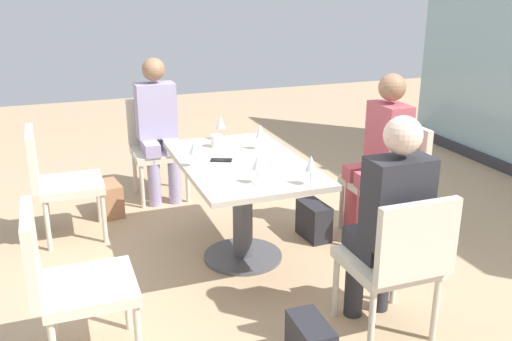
% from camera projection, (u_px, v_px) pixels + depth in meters
% --- Properties ---
extents(ground_plane, '(12.00, 12.00, 0.00)m').
position_uv_depth(ground_plane, '(243.00, 257.00, 4.09)').
color(ground_plane, tan).
extents(dining_table_main, '(1.32, 0.81, 0.73)m').
position_uv_depth(dining_table_main, '(242.00, 187.00, 3.91)').
color(dining_table_main, '#BCB29E').
rests_on(dining_table_main, ground_plane).
extents(chair_side_end, '(0.50, 0.46, 0.87)m').
position_uv_depth(chair_side_end, '(157.00, 142.00, 5.14)').
color(chair_side_end, beige).
rests_on(chair_side_end, ground_plane).
extents(chair_near_window, '(0.46, 0.51, 0.87)m').
position_uv_depth(chair_near_window, '(391.00, 173.00, 4.32)').
color(chair_near_window, beige).
rests_on(chair_near_window, ground_plane).
extents(chair_far_right, '(0.50, 0.46, 0.87)m').
position_uv_depth(chair_far_right, '(398.00, 257.00, 3.03)').
color(chair_far_right, beige).
rests_on(chair_far_right, ground_plane).
extents(chair_front_left, '(0.46, 0.50, 0.87)m').
position_uv_depth(chair_front_left, '(57.00, 177.00, 4.24)').
color(chair_front_left, beige).
rests_on(chair_front_left, ground_plane).
extents(chair_front_right, '(0.46, 0.50, 0.87)m').
position_uv_depth(chair_front_right, '(68.00, 277.00, 2.83)').
color(chair_front_right, beige).
rests_on(chair_front_right, ground_plane).
extents(person_side_end, '(0.39, 0.34, 1.26)m').
position_uv_depth(person_side_end, '(158.00, 123.00, 4.97)').
color(person_side_end, '#9E93B7').
rests_on(person_side_end, ground_plane).
extents(person_near_window, '(0.34, 0.39, 1.26)m').
position_uv_depth(person_near_window, '(380.00, 149.00, 4.22)').
color(person_near_window, '#B24C56').
rests_on(person_near_window, ground_plane).
extents(person_far_right, '(0.39, 0.34, 1.26)m').
position_uv_depth(person_far_right, '(390.00, 215.00, 3.06)').
color(person_far_right, '#28282D').
rests_on(person_far_right, ground_plane).
extents(wine_glass_0, '(0.07, 0.07, 0.18)m').
position_uv_depth(wine_glass_0, '(260.00, 132.00, 4.07)').
color(wine_glass_0, silver).
rests_on(wine_glass_0, dining_table_main).
extents(wine_glass_1, '(0.07, 0.07, 0.18)m').
position_uv_depth(wine_glass_1, '(311.00, 164.00, 3.37)').
color(wine_glass_1, silver).
rests_on(wine_glass_1, dining_table_main).
extents(wine_glass_2, '(0.07, 0.07, 0.18)m').
position_uv_depth(wine_glass_2, '(258.00, 163.00, 3.39)').
color(wine_glass_2, silver).
rests_on(wine_glass_2, dining_table_main).
extents(wine_glass_3, '(0.07, 0.07, 0.18)m').
position_uv_depth(wine_glass_3, '(221.00, 123.00, 4.31)').
color(wine_glass_3, silver).
rests_on(wine_glass_3, dining_table_main).
extents(wine_glass_4, '(0.07, 0.07, 0.18)m').
position_uv_depth(wine_glass_4, '(195.00, 147.00, 3.70)').
color(wine_glass_4, silver).
rests_on(wine_glass_4, dining_table_main).
extents(coffee_cup, '(0.08, 0.08, 0.09)m').
position_uv_depth(coffee_cup, '(216.00, 141.00, 4.16)').
color(coffee_cup, white).
rests_on(coffee_cup, dining_table_main).
extents(cell_phone_on_table, '(0.12, 0.16, 0.01)m').
position_uv_depth(cell_phone_on_table, '(221.00, 160.00, 3.86)').
color(cell_phone_on_table, black).
rests_on(cell_phone_on_table, dining_table_main).
extents(handbag_0, '(0.32, 0.20, 0.28)m').
position_uv_depth(handbag_0, '(110.00, 199.00, 4.79)').
color(handbag_0, '#A3704C').
rests_on(handbag_0, ground_plane).
extents(handbag_1, '(0.31, 0.18, 0.28)m').
position_uv_depth(handbag_1, '(314.00, 221.00, 4.36)').
color(handbag_1, '#232328').
rests_on(handbag_1, ground_plane).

